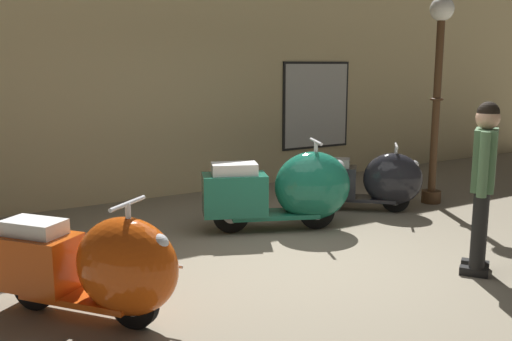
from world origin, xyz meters
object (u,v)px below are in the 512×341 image
at_px(scooter_0, 98,266).
at_px(visitor_0, 483,176).
at_px(scooter_1, 289,190).
at_px(scooter_2, 374,181).
at_px(lamppost, 438,79).

distance_m(scooter_0, visitor_0, 3.62).
height_order(scooter_0, scooter_1, scooter_1).
relative_size(scooter_0, scooter_1, 0.84).
bearing_deg(visitor_0, scooter_2, -53.23).
distance_m(lamppost, visitor_0, 3.02).
distance_m(scooter_1, visitor_0, 2.34).
relative_size(scooter_2, lamppost, 0.49).
relative_size(scooter_0, visitor_0, 0.95).
xyz_separation_m(scooter_1, visitor_0, (0.75, -2.17, 0.46)).
height_order(scooter_0, lamppost, lamppost).
bearing_deg(lamppost, scooter_1, -178.68).
bearing_deg(scooter_1, lamppost, 23.95).
relative_size(lamppost, visitor_0, 1.76).
bearing_deg(scooter_0, visitor_0, 38.38).
xyz_separation_m(scooter_0, scooter_1, (2.73, 1.32, 0.05)).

